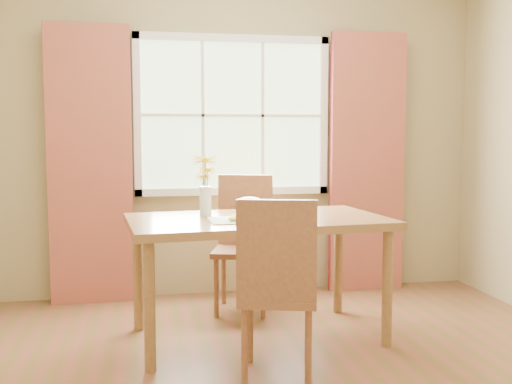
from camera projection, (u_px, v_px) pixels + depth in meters
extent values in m
cube|color=brown|center=(282.00, 382.00, 3.29)|extent=(4.20, 3.80, 0.02)
cube|color=#9B8A5D|center=(232.00, 134.00, 5.03)|extent=(4.20, 0.02, 2.70)
cube|color=#9B8A5D|center=(482.00, 131.00, 1.29)|extent=(4.20, 0.02, 2.70)
cube|color=#B2DBA6|center=(233.00, 116.00, 4.98)|extent=(1.50, 0.02, 1.20)
cube|color=white|center=(233.00, 38.00, 4.89)|extent=(1.62, 0.04, 0.06)
cube|color=white|center=(233.00, 191.00, 5.01)|extent=(1.62, 0.04, 0.06)
cube|color=white|center=(137.00, 115.00, 4.81)|extent=(0.06, 0.04, 1.32)
cube|color=white|center=(324.00, 116.00, 5.09)|extent=(0.06, 0.04, 1.32)
cube|color=white|center=(233.00, 116.00, 4.96)|extent=(1.50, 0.03, 0.02)
cube|color=maroon|center=(90.00, 165.00, 4.72)|extent=(0.65, 0.08, 2.20)
cube|color=maroon|center=(367.00, 163.00, 5.13)|extent=(0.65, 0.08, 2.20)
cube|color=olive|center=(257.00, 221.00, 3.90)|extent=(1.73, 1.08, 0.05)
cylinder|color=olive|center=(150.00, 307.00, 3.37)|extent=(0.07, 0.07, 0.75)
cylinder|color=olive|center=(387.00, 288.00, 3.77)|extent=(0.07, 0.07, 0.75)
cylinder|color=olive|center=(138.00, 276.00, 4.10)|extent=(0.07, 0.07, 0.75)
cylinder|color=olive|center=(338.00, 263.00, 4.50)|extent=(0.07, 0.07, 0.75)
cube|color=brown|center=(278.00, 296.00, 3.32)|extent=(0.51, 0.51, 0.04)
cube|color=brown|center=(277.00, 251.00, 3.10)|extent=(0.41, 0.14, 0.54)
cylinder|color=brown|center=(245.00, 347.00, 3.19)|extent=(0.04, 0.04, 0.43)
cylinder|color=brown|center=(308.00, 349.00, 3.16)|extent=(0.04, 0.04, 0.43)
cylinder|color=brown|center=(250.00, 327.00, 3.52)|extent=(0.04, 0.04, 0.43)
cylinder|color=brown|center=(308.00, 328.00, 3.50)|extent=(0.04, 0.04, 0.43)
cube|color=brown|center=(243.00, 252.00, 4.53)|extent=(0.53, 0.53, 0.04)
cube|color=brown|center=(246.00, 210.00, 4.70)|extent=(0.42, 0.16, 0.55)
cylinder|color=brown|center=(216.00, 288.00, 4.40)|extent=(0.04, 0.04, 0.44)
cylinder|color=brown|center=(263.00, 289.00, 4.37)|extent=(0.04, 0.04, 0.44)
cylinder|color=brown|center=(224.00, 277.00, 4.75)|extent=(0.04, 0.04, 0.44)
cylinder|color=brown|center=(267.00, 278.00, 4.71)|extent=(0.04, 0.04, 0.44)
cube|color=beige|center=(245.00, 220.00, 3.77)|extent=(0.46, 0.34, 0.01)
cube|color=#CAD334|center=(248.00, 218.00, 3.77)|extent=(0.27, 0.27, 0.01)
ellipsoid|color=#F7A754|center=(248.00, 214.00, 3.75)|extent=(0.21, 0.18, 0.05)
ellipsoid|color=#4C8C2D|center=(256.00, 212.00, 3.73)|extent=(0.10, 0.07, 0.01)
cylinder|color=red|center=(247.00, 208.00, 3.74)|extent=(0.09, 0.09, 0.01)
cylinder|color=red|center=(252.00, 207.00, 3.76)|extent=(0.09, 0.09, 0.01)
ellipsoid|color=#F7A754|center=(249.00, 202.00, 3.74)|extent=(0.21, 0.18, 0.06)
cylinder|color=silver|center=(301.00, 210.00, 3.83)|extent=(0.07, 0.07, 0.11)
cylinder|color=silver|center=(301.00, 212.00, 3.83)|extent=(0.06, 0.06, 0.09)
cylinder|color=silver|center=(205.00, 201.00, 3.97)|extent=(0.08, 0.08, 0.20)
cylinder|color=silver|center=(206.00, 208.00, 3.97)|extent=(0.07, 0.07, 0.10)
cylinder|color=#3D7028|center=(205.00, 188.00, 3.96)|extent=(0.01, 0.01, 0.37)
cylinder|color=#3D7028|center=(208.00, 193.00, 3.96)|extent=(0.01, 0.01, 0.30)
cylinder|color=#3D7028|center=(204.00, 196.00, 3.97)|extent=(0.01, 0.01, 0.26)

